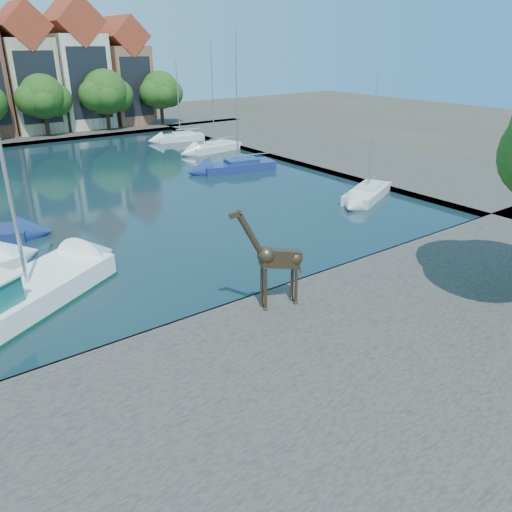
# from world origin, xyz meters

# --- Properties ---
(ground) EXTENTS (160.00, 160.00, 0.00)m
(ground) POSITION_xyz_m (0.00, 0.00, 0.00)
(ground) COLOR #38332B
(ground) RESTS_ON ground
(water_basin) EXTENTS (38.00, 50.00, 0.08)m
(water_basin) POSITION_xyz_m (0.00, 24.00, 0.04)
(water_basin) COLOR black
(water_basin) RESTS_ON ground
(near_quay) EXTENTS (50.00, 14.00, 0.50)m
(near_quay) POSITION_xyz_m (0.00, -7.00, 0.25)
(near_quay) COLOR #49453F
(near_quay) RESTS_ON ground
(far_quay) EXTENTS (60.00, 16.00, 0.50)m
(far_quay) POSITION_xyz_m (0.00, 56.00, 0.25)
(far_quay) COLOR #49453F
(far_quay) RESTS_ON ground
(right_quay) EXTENTS (14.00, 52.00, 0.50)m
(right_quay) POSITION_xyz_m (25.00, 24.00, 0.25)
(right_quay) COLOR #49453F
(right_quay) RESTS_ON ground
(townhouse_east_inner) EXTENTS (5.94, 9.18, 15.79)m
(townhouse_east_inner) POSITION_xyz_m (2.00, 55.99, 7.73)
(townhouse_east_inner) COLOR tan
(townhouse_east_inner) RESTS_ON far_quay
(townhouse_east_mid) EXTENTS (6.43, 9.18, 16.65)m
(townhouse_east_mid) POSITION_xyz_m (8.50, 55.99, 8.10)
(townhouse_east_mid) COLOR beige
(townhouse_east_mid) RESTS_ON far_quay
(townhouse_east_end) EXTENTS (5.44, 9.18, 14.43)m
(townhouse_east_end) POSITION_xyz_m (15.00, 55.99, 7.11)
(townhouse_east_end) COLOR brown
(townhouse_east_end) RESTS_ON far_quay
(far_tree_mid_east) EXTENTS (7.02, 5.40, 7.52)m
(far_tree_mid_east) POSITION_xyz_m (2.10, 50.49, 5.13)
(far_tree_mid_east) COLOR #332114
(far_tree_mid_east) RESTS_ON far_quay
(far_tree_east) EXTENTS (7.54, 5.80, 7.84)m
(far_tree_east) POSITION_xyz_m (10.11, 50.49, 5.24)
(far_tree_east) COLOR #332114
(far_tree_east) RESTS_ON far_quay
(far_tree_far_east) EXTENTS (6.76, 5.20, 7.36)m
(far_tree_far_east) POSITION_xyz_m (18.09, 50.49, 5.08)
(far_tree_far_east) COLOR #332114
(far_tree_far_east) RESTS_ON far_quay
(giraffe_statue) EXTENTS (3.28, 1.12, 4.72)m
(giraffe_statue) POSITION_xyz_m (-2.31, -1.46, 2.82)
(giraffe_statue) COLOR #3C2E1E
(giraffe_statue) RESTS_ON near_quay
(sailboat_right_a) EXTENTS (6.46, 4.47, 9.25)m
(sailboat_right_a) POSITION_xyz_m (15.00, 8.64, 0.64)
(sailboat_right_a) COLOR beige
(sailboat_right_a) RESTS_ON water_basin
(sailboat_right_b) EXTENTS (7.47, 3.78, 12.75)m
(sailboat_right_b) POSITION_xyz_m (12.00, 22.45, 0.66)
(sailboat_right_b) COLOR navy
(sailboat_right_b) RESTS_ON water_basin
(sailboat_right_c) EXTENTS (6.56, 2.88, 11.43)m
(sailboat_right_c) POSITION_xyz_m (15.00, 31.57, 0.66)
(sailboat_right_c) COLOR silver
(sailboat_right_c) RESTS_ON water_basin
(sailboat_right_d) EXTENTS (6.06, 3.14, 9.30)m
(sailboat_right_d) POSITION_xyz_m (15.00, 39.60, 0.65)
(sailboat_right_d) COLOR silver
(sailboat_right_d) RESTS_ON water_basin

